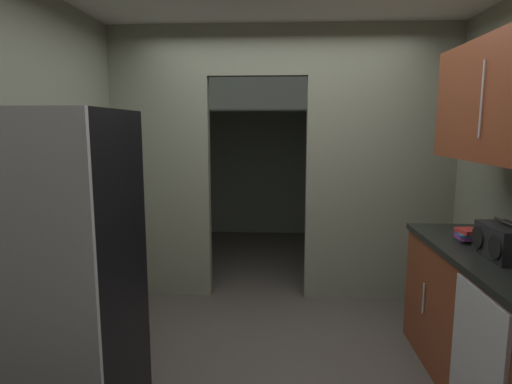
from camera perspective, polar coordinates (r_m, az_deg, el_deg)
ground at (r=3.18m, az=3.21°, el=-23.26°), size 20.00×20.00×0.00m
kitchen_partition at (r=4.15m, az=4.34°, el=4.51°), size 3.28×0.12×2.62m
adjoining_room_shell at (r=5.94m, az=3.30°, el=5.10°), size 3.28×2.64×2.62m
refrigerator at (r=2.61m, az=-24.89°, el=-9.93°), size 0.75×0.77×1.77m
lower_cabinet_run at (r=3.14m, az=29.09°, el=-15.31°), size 0.64×1.64×0.92m
dishwasher at (r=2.66m, az=27.19°, el=-20.43°), size 0.02×0.56×0.86m
boombox at (r=2.88m, az=30.04°, el=-5.80°), size 0.20×0.36×0.22m
book_stack at (r=3.19m, az=26.33°, el=-5.20°), size 0.15×0.16×0.09m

